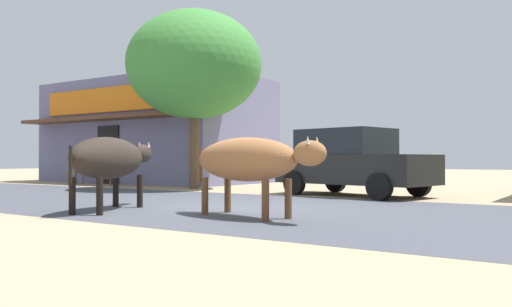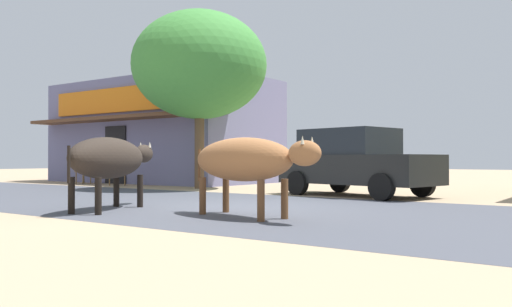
{
  "view_description": "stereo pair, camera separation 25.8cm",
  "coord_description": "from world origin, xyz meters",
  "px_view_note": "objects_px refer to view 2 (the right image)",
  "views": [
    {
      "loc": [
        5.89,
        -8.08,
        0.9
      ],
      "look_at": [
        0.21,
        0.38,
        1.01
      ],
      "focal_mm": 37.36,
      "sensor_mm": 36.0,
      "label": 1
    },
    {
      "loc": [
        6.1,
        -7.94,
        0.9
      ],
      "look_at": [
        0.21,
        0.38,
        1.01
      ],
      "focal_mm": 37.36,
      "sensor_mm": 36.0,
      "label": 2
    }
  ],
  "objects_px": {
    "parked_hatchback_car": "(355,161)",
    "cow_far_dark": "(245,160)",
    "cafe_chair_near_tree": "(116,170)",
    "cow_near_brown": "(110,159)",
    "roadside_tree": "(199,65)",
    "cafe_chair_by_doorway": "(85,170)"
  },
  "relations": [
    {
      "from": "parked_hatchback_car",
      "to": "cow_far_dark",
      "type": "height_order",
      "value": "parked_hatchback_car"
    },
    {
      "from": "cafe_chair_near_tree",
      "to": "cow_near_brown",
      "type": "bearing_deg",
      "value": -40.52
    },
    {
      "from": "cow_near_brown",
      "to": "cafe_chair_near_tree",
      "type": "bearing_deg",
      "value": 139.48
    },
    {
      "from": "parked_hatchback_car",
      "to": "cafe_chair_near_tree",
      "type": "relative_size",
      "value": 4.43
    },
    {
      "from": "cow_near_brown",
      "to": "cow_far_dark",
      "type": "bearing_deg",
      "value": 10.63
    },
    {
      "from": "parked_hatchback_car",
      "to": "cafe_chair_near_tree",
      "type": "bearing_deg",
      "value": -179.27
    },
    {
      "from": "roadside_tree",
      "to": "cow_near_brown",
      "type": "xyz_separation_m",
      "value": [
        3.25,
        -6.06,
        -2.85
      ]
    },
    {
      "from": "cow_near_brown",
      "to": "cafe_chair_by_doorway",
      "type": "bearing_deg",
      "value": 145.39
    },
    {
      "from": "roadside_tree",
      "to": "parked_hatchback_car",
      "type": "xyz_separation_m",
      "value": [
        5.23,
        -0.19,
        -2.91
      ]
    },
    {
      "from": "roadside_tree",
      "to": "cafe_chair_by_doorway",
      "type": "xyz_separation_m",
      "value": [
        -5.43,
        -0.06,
        -3.24
      ]
    },
    {
      "from": "cow_far_dark",
      "to": "cafe_chair_near_tree",
      "type": "relative_size",
      "value": 2.91
    },
    {
      "from": "parked_hatchback_car",
      "to": "cafe_chair_near_tree",
      "type": "xyz_separation_m",
      "value": [
        -8.71,
        -0.11,
        -0.33
      ]
    },
    {
      "from": "cow_far_dark",
      "to": "cow_near_brown",
      "type": "bearing_deg",
      "value": -169.37
    },
    {
      "from": "cow_far_dark",
      "to": "cafe_chair_by_doorway",
      "type": "bearing_deg",
      "value": 153.97
    },
    {
      "from": "cow_near_brown",
      "to": "cafe_chair_near_tree",
      "type": "relative_size",
      "value": 2.96
    },
    {
      "from": "roadside_tree",
      "to": "cafe_chair_by_doorway",
      "type": "bearing_deg",
      "value": -179.34
    },
    {
      "from": "cafe_chair_near_tree",
      "to": "cafe_chair_by_doorway",
      "type": "bearing_deg",
      "value": 172.94
    },
    {
      "from": "roadside_tree",
      "to": "cow_far_dark",
      "type": "height_order",
      "value": "roadside_tree"
    },
    {
      "from": "cafe_chair_near_tree",
      "to": "cafe_chair_by_doorway",
      "type": "xyz_separation_m",
      "value": [
        -1.95,
        0.24,
        0.0
      ]
    },
    {
      "from": "parked_hatchback_car",
      "to": "cafe_chair_by_doorway",
      "type": "height_order",
      "value": "parked_hatchback_car"
    },
    {
      "from": "parked_hatchback_car",
      "to": "cow_near_brown",
      "type": "bearing_deg",
      "value": -108.63
    },
    {
      "from": "parked_hatchback_car",
      "to": "roadside_tree",
      "type": "bearing_deg",
      "value": 177.88
    }
  ]
}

